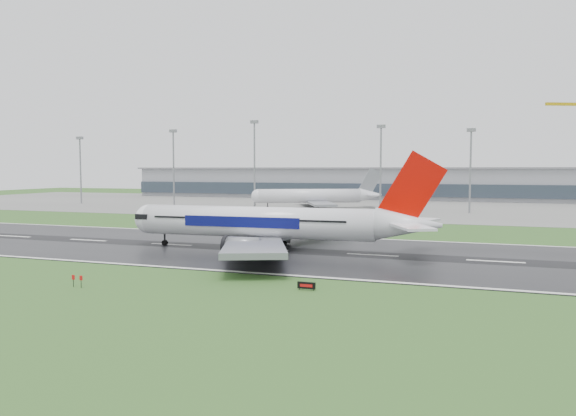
% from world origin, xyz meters
% --- Properties ---
extents(ground, '(520.00, 520.00, 0.00)m').
position_xyz_m(ground, '(0.00, 0.00, 0.00)').
color(ground, '#29521E').
rests_on(ground, ground).
extents(runway, '(400.00, 45.00, 0.10)m').
position_xyz_m(runway, '(0.00, 0.00, 0.05)').
color(runway, black).
rests_on(runway, ground).
extents(apron, '(400.00, 130.00, 0.08)m').
position_xyz_m(apron, '(0.00, 125.00, 0.04)').
color(apron, slate).
rests_on(apron, ground).
extents(terminal, '(240.00, 36.00, 15.00)m').
position_xyz_m(terminal, '(0.00, 185.00, 7.50)').
color(terminal, gray).
rests_on(terminal, ground).
extents(main_airliner, '(60.44, 57.77, 17.22)m').
position_xyz_m(main_airliner, '(22.45, -0.42, 8.71)').
color(main_airliner, white).
rests_on(main_airliner, runway).
extents(parked_airliner, '(66.45, 64.71, 15.01)m').
position_xyz_m(parked_airliner, '(-1.48, 106.01, 7.58)').
color(parked_airliner, silver).
rests_on(parked_airliner, apron).
extents(runway_sign, '(2.31, 0.71, 1.04)m').
position_xyz_m(runway_sign, '(37.16, -29.65, 0.52)').
color(runway_sign, black).
rests_on(runway_sign, ground).
extents(floodmast_0, '(0.64, 0.64, 27.74)m').
position_xyz_m(floodmast_0, '(-105.43, 100.00, 13.87)').
color(floodmast_0, gray).
rests_on(floodmast_0, ground).
extents(floodmast_1, '(0.64, 0.64, 29.70)m').
position_xyz_m(floodmast_1, '(-59.34, 100.00, 14.85)').
color(floodmast_1, gray).
rests_on(floodmast_1, ground).
extents(floodmast_2, '(0.64, 0.64, 32.34)m').
position_xyz_m(floodmast_2, '(-23.86, 100.00, 16.17)').
color(floodmast_2, gray).
rests_on(floodmast_2, ground).
extents(floodmast_3, '(0.64, 0.64, 29.39)m').
position_xyz_m(floodmast_3, '(24.55, 100.00, 14.69)').
color(floodmast_3, gray).
rests_on(floodmast_3, ground).
extents(floodmast_4, '(0.64, 0.64, 27.44)m').
position_xyz_m(floodmast_4, '(54.77, 100.00, 13.72)').
color(floodmast_4, gray).
rests_on(floodmast_4, ground).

